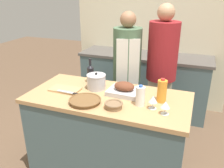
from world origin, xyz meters
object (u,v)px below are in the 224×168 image
at_px(wicker_basket, 85,101).
at_px(wine_glass_left, 153,100).
at_px(wine_glass_right, 166,105).
at_px(condiment_bottle_tall, 152,49).
at_px(knife_chef, 71,93).
at_px(condiment_bottle_short, 175,52).
at_px(stock_pot, 96,82).
at_px(milk_jug, 140,96).
at_px(wine_bottle_green, 90,73).
at_px(person_cook_aproned, 127,71).
at_px(mixing_bowl, 114,105).
at_px(stand_mixer, 129,45).
at_px(person_cook_guest, 161,69).
at_px(cutting_board, 65,89).
at_px(juice_jug, 162,91).
at_px(roasting_pan, 124,89).

distance_m(wicker_basket, wine_glass_left, 0.61).
xyz_separation_m(wine_glass_right, condiment_bottle_tall, (-0.47, 1.74, 0.02)).
bearing_deg(knife_chef, condiment_bottle_short, 63.78).
relative_size(wicker_basket, knife_chef, 1.01).
bearing_deg(stock_pot, knife_chef, -125.90).
xyz_separation_m(stock_pot, condiment_bottle_tall, (0.28, 1.45, 0.02)).
height_order(milk_jug, wine_glass_right, milk_jug).
relative_size(wine_bottle_green, person_cook_aproned, 0.17).
relative_size(mixing_bowl, condiment_bottle_short, 0.76).
xyz_separation_m(stand_mixer, person_cook_guest, (0.62, -0.69, -0.10)).
relative_size(mixing_bowl, stand_mixer, 0.52).
distance_m(cutting_board, condiment_bottle_short, 1.78).
bearing_deg(condiment_bottle_short, juice_jug, -87.76).
relative_size(stock_pot, stand_mixer, 0.63).
distance_m(juice_jug, person_cook_aproned, 0.90).
distance_m(wine_glass_right, person_cook_aproned, 1.12).
distance_m(wine_glass_right, knife_chef, 0.92).
distance_m(juice_jug, stand_mixer, 1.68).
xyz_separation_m(cutting_board, milk_jug, (0.80, -0.05, 0.08)).
relative_size(wicker_basket, mixing_bowl, 1.81).
xyz_separation_m(condiment_bottle_short, person_cook_guest, (-0.08, -0.63, -0.07)).
bearing_deg(wine_glass_left, stand_mixer, 113.21).
relative_size(cutting_board, stand_mixer, 0.98).
bearing_deg(knife_chef, person_cook_aproned, 71.23).
xyz_separation_m(wine_glass_left, knife_chef, (-0.80, 0.00, -0.06)).
height_order(stand_mixer, person_cook_aproned, person_cook_aproned).
distance_m(juice_jug, wine_glass_left, 0.17).
height_order(mixing_bowl, wine_bottle_green, wine_bottle_green).
bearing_deg(milk_jug, wicker_basket, -164.77).
xyz_separation_m(roasting_pan, person_cook_guest, (0.23, 0.77, -0.00)).
relative_size(condiment_bottle_short, person_cook_aproned, 0.13).
bearing_deg(juice_jug, wine_bottle_green, 165.84).
bearing_deg(person_cook_aproned, stand_mixer, 84.89).
xyz_separation_m(stock_pot, stand_mixer, (-0.08, 1.43, 0.07)).
bearing_deg(condiment_bottle_short, wine_glass_left, -89.64).
xyz_separation_m(roasting_pan, knife_chef, (-0.48, -0.20, -0.03)).
distance_m(milk_jug, person_cook_aproned, 0.93).
height_order(stock_pot, knife_chef, stock_pot).
bearing_deg(milk_jug, wine_bottle_green, 152.09).
distance_m(roasting_pan, wine_glass_left, 0.38).
relative_size(wicker_basket, juice_jug, 1.30).
distance_m(stand_mixer, person_cook_aproned, 0.83).
xyz_separation_m(juice_jug, milk_jug, (-0.16, -0.14, -0.02)).
xyz_separation_m(stock_pot, juice_jug, (0.68, -0.07, 0.03)).
xyz_separation_m(stand_mixer, condiment_bottle_short, (0.70, -0.06, -0.03)).
bearing_deg(wine_glass_right, milk_jug, 160.13).
xyz_separation_m(wicker_basket, juice_jug, (0.64, 0.27, 0.08)).
relative_size(milk_jug, wine_glass_left, 1.62).
relative_size(wine_bottle_green, condiment_bottle_tall, 1.51).
xyz_separation_m(juice_jug, wine_glass_right, (0.07, -0.22, -0.02)).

